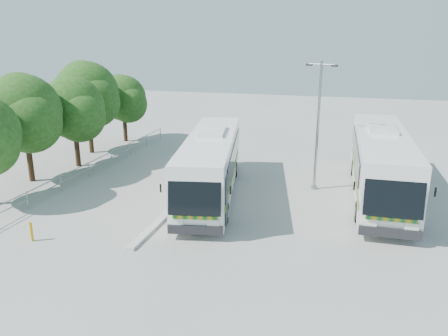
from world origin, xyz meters
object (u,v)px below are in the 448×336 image
(coach_main, at_px, (211,163))
(lamppost, at_px, (318,121))
(tree_far_d, at_px, (88,93))
(coach_adjacent, at_px, (381,162))
(tree_far_e, at_px, (124,98))
(tree_far_b, at_px, (25,112))
(bollard, at_px, (31,232))
(tree_far_c, at_px, (74,108))

(coach_main, relative_size, lamppost, 1.68)
(tree_far_d, xyz_separation_m, coach_main, (12.32, -6.90, -2.86))
(coach_adjacent, bearing_deg, tree_far_d, 167.33)
(tree_far_e, bearing_deg, tree_far_d, -98.63)
(tree_far_e, relative_size, coach_adjacent, 0.43)
(lamppost, bearing_deg, tree_far_b, -149.95)
(lamppost, bearing_deg, bollard, -118.40)
(tree_far_b, distance_m, tree_far_e, 12.13)
(tree_far_d, height_order, bollard, tree_far_d)
(tree_far_c, relative_size, tree_far_e, 1.10)
(tree_far_b, relative_size, tree_far_c, 1.07)
(tree_far_b, bearing_deg, bollard, -51.79)
(tree_far_b, distance_m, tree_far_d, 7.61)
(tree_far_d, bearing_deg, lamppost, -12.88)
(bollard, bearing_deg, coach_adjacent, 34.32)
(tree_far_b, bearing_deg, tree_far_e, 88.17)
(tree_far_e, relative_size, coach_main, 0.45)
(tree_far_b, bearing_deg, tree_far_d, 92.23)
(bollard, bearing_deg, tree_far_e, 105.74)
(tree_far_c, xyz_separation_m, coach_adjacent, (20.73, -0.69, -2.19))
(tree_far_b, height_order, bollard, tree_far_b)
(tree_far_b, height_order, coach_adjacent, tree_far_b)
(lamppost, relative_size, bollard, 8.23)
(tree_far_d, distance_m, coach_main, 14.40)
(bollard, bearing_deg, tree_far_d, 112.34)
(lamppost, distance_m, bollard, 16.67)
(tree_far_c, height_order, lamppost, lamppost)
(tree_far_d, xyz_separation_m, lamppost, (18.19, -4.16, -0.53))
(tree_far_c, height_order, coach_main, tree_far_c)
(tree_far_e, xyz_separation_m, coach_adjacent, (21.24, -8.89, -1.82))
(lamppost, bearing_deg, tree_far_e, 172.85)
(tree_far_c, height_order, bollard, tree_far_c)
(tree_far_d, distance_m, lamppost, 18.67)
(lamppost, bearing_deg, tree_far_d, -173.71)
(tree_far_b, height_order, lamppost, lamppost)
(tree_far_c, relative_size, lamppost, 0.84)
(tree_far_e, bearing_deg, coach_main, -44.41)
(tree_far_d, height_order, tree_far_e, tree_far_d)
(coach_adjacent, relative_size, lamppost, 1.76)
(coach_adjacent, height_order, lamppost, lamppost)
(tree_far_b, xyz_separation_m, coach_adjacent, (21.62, 3.21, -2.50))
(tree_far_b, xyz_separation_m, tree_far_d, (-0.30, 7.60, 0.25))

